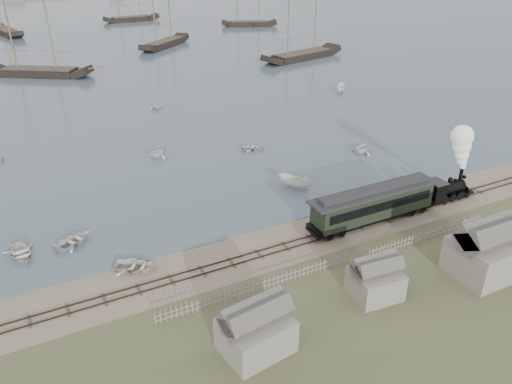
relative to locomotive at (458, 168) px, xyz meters
name	(u,v)px	position (x,y,z in m)	size (l,w,h in m)	color
ground	(285,235)	(-21.83, 2.00, -4.01)	(600.00, 600.00, 0.00)	gray
harbor_water	(58,18)	(-21.83, 172.00, -3.98)	(600.00, 336.00, 0.06)	#4B5F6C
rail_track	(295,244)	(-21.83, 0.00, -3.97)	(120.00, 1.80, 0.16)	#36261D
picket_fence_west	(260,291)	(-28.33, -5.00, -4.01)	(19.00, 0.10, 1.20)	gray
picket_fence_east	(427,240)	(-9.33, -5.50, -4.01)	(15.00, 0.10, 1.20)	gray
shed_left	(256,349)	(-31.83, -11.00, -4.01)	(5.00, 4.00, 4.10)	gray
shed_mid	(373,295)	(-19.83, -10.00, -4.01)	(4.00, 3.50, 3.60)	gray
shed_right	(481,273)	(-8.83, -12.00, -4.01)	(6.00, 5.00, 5.10)	gray
locomotive	(458,168)	(0.00, 0.00, 0.00)	(6.94, 2.59, 8.66)	black
passenger_coach	(373,203)	(-12.10, 0.00, -1.66)	(15.36, 2.96, 3.73)	black
beached_dinghy	(136,266)	(-37.25, 3.07, -3.57)	(4.22, 3.01, 0.87)	white
rowboat_0	(21,253)	(-46.63, 10.21, -3.52)	(4.10, 2.93, 0.85)	white
rowboat_1	(158,152)	(-27.48, 27.80, -3.17)	(2.95, 2.54, 1.55)	white
rowboat_2	(294,182)	(-15.44, 10.94, -3.16)	(4.09, 1.54, 1.58)	white
rowboat_3	(253,147)	(-14.33, 24.17, -3.58)	(3.49, 2.49, 0.72)	white
rowboat_4	(362,147)	(-1.09, 15.87, -3.03)	(3.47, 2.99, 1.83)	white
rowboat_5	(341,88)	(14.38, 42.72, -3.15)	(4.10, 1.54, 1.58)	white
rowboat_7	(156,104)	(-21.30, 49.26, -3.19)	(2.88, 2.49, 1.52)	white
rowboat_8	(73,240)	(-41.76, 10.19, -3.52)	(4.08, 2.92, 0.85)	white
schooner_2	(31,29)	(-37.29, 83.53, 6.05)	(23.26, 5.37, 20.00)	black
schooner_3	(162,9)	(-2.54, 102.13, 6.05)	(20.18, 4.66, 20.00)	black
schooner_4	(304,17)	(23.38, 71.70, 6.05)	(23.88, 5.51, 20.00)	black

